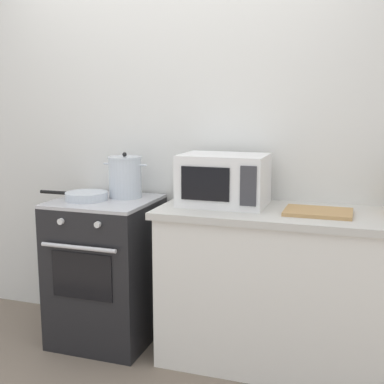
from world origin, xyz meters
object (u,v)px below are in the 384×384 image
at_px(stove, 107,270).
at_px(stock_pot, 125,177).
at_px(cutting_board, 318,212).
at_px(microwave, 224,180).
at_px(frying_pan, 86,196).

relative_size(stove, stock_pot, 3.09).
distance_m(stove, cutting_board, 1.38).
bearing_deg(stock_pot, microwave, -2.89).
xyz_separation_m(stock_pot, microwave, (0.66, -0.03, 0.02)).
bearing_deg(frying_pan, stock_pot, 39.69).
xyz_separation_m(stock_pot, cutting_board, (1.21, -0.11, -0.12)).
xyz_separation_m(stove, stock_pot, (0.09, 0.11, 0.59)).
bearing_deg(cutting_board, frying_pan, -177.93).
xyz_separation_m(frying_pan, cutting_board, (1.41, 0.05, -0.02)).
height_order(microwave, cutting_board, microwave).
relative_size(frying_pan, cutting_board, 1.28).
height_order(frying_pan, cutting_board, frying_pan).
relative_size(stock_pot, microwave, 0.60).
relative_size(stove, cutting_board, 2.56).
distance_m(stock_pot, cutting_board, 1.22).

